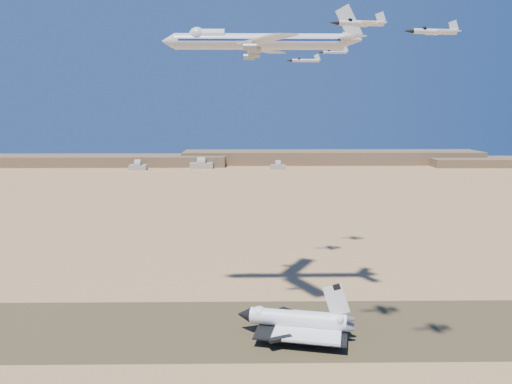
{
  "coord_description": "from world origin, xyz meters",
  "views": [
    {
      "loc": [
        2.57,
        -168.31,
        77.98
      ],
      "look_at": [
        5.01,
        8.0,
        48.35
      ],
      "focal_mm": 35.0,
      "sensor_mm": 36.0,
      "label": 1
    }
  ],
  "objects_px": {
    "carrier_747": "(253,41)",
    "chase_jet_a": "(360,23)",
    "crew_c": "(334,348)",
    "chase_jet_d": "(334,52)",
    "chase_jet_c": "(305,60)",
    "crew_a": "(320,339)",
    "chase_jet_b": "(434,31)",
    "shuttle": "(297,321)",
    "crew_b": "(319,344)"
  },
  "relations": [
    {
      "from": "carrier_747",
      "to": "crew_c",
      "type": "xyz_separation_m",
      "value": [
        25.75,
        -36.14,
        -100.97
      ]
    },
    {
      "from": "chase_jet_a",
      "to": "chase_jet_b",
      "type": "xyz_separation_m",
      "value": [
        15.67,
        -14.89,
        -4.42
      ]
    },
    {
      "from": "carrier_747",
      "to": "crew_a",
      "type": "distance_m",
      "value": 107.65
    },
    {
      "from": "crew_b",
      "to": "chase_jet_b",
      "type": "height_order",
      "value": "chase_jet_b"
    },
    {
      "from": "carrier_747",
      "to": "chase_jet_a",
      "type": "xyz_separation_m",
      "value": [
        29.7,
        -41.54,
        -0.23
      ]
    },
    {
      "from": "shuttle",
      "to": "crew_c",
      "type": "relative_size",
      "value": 21.71
    },
    {
      "from": "chase_jet_b",
      "to": "chase_jet_d",
      "type": "relative_size",
      "value": 0.98
    },
    {
      "from": "chase_jet_d",
      "to": "crew_b",
      "type": "bearing_deg",
      "value": -99.4
    },
    {
      "from": "shuttle",
      "to": "carrier_747",
      "type": "relative_size",
      "value": 0.56
    },
    {
      "from": "shuttle",
      "to": "crew_c",
      "type": "height_order",
      "value": "shuttle"
    },
    {
      "from": "crew_a",
      "to": "chase_jet_d",
      "type": "height_order",
      "value": "chase_jet_d"
    },
    {
      "from": "shuttle",
      "to": "chase_jet_d",
      "type": "distance_m",
      "value": 138.72
    },
    {
      "from": "crew_a",
      "to": "chase_jet_a",
      "type": "relative_size",
      "value": 0.1
    },
    {
      "from": "carrier_747",
      "to": "crew_c",
      "type": "height_order",
      "value": "carrier_747"
    },
    {
      "from": "carrier_747",
      "to": "crew_a",
      "type": "relative_size",
      "value": 46.24
    },
    {
      "from": "crew_b",
      "to": "chase_jet_b",
      "type": "distance_m",
      "value": 101.92
    },
    {
      "from": "crew_b",
      "to": "crew_a",
      "type": "bearing_deg",
      "value": -37.59
    },
    {
      "from": "chase_jet_c",
      "to": "chase_jet_d",
      "type": "height_order",
      "value": "chase_jet_d"
    },
    {
      "from": "crew_a",
      "to": "chase_jet_d",
      "type": "bearing_deg",
      "value": -17.39
    },
    {
      "from": "crew_a",
      "to": "crew_b",
      "type": "distance_m",
      "value": 4.27
    },
    {
      "from": "crew_a",
      "to": "chase_jet_c",
      "type": "bearing_deg",
      "value": -7.87
    },
    {
      "from": "shuttle",
      "to": "chase_jet_b",
      "type": "relative_size",
      "value": 2.75
    },
    {
      "from": "crew_b",
      "to": "chase_jet_c",
      "type": "relative_size",
      "value": 0.11
    },
    {
      "from": "crew_b",
      "to": "shuttle",
      "type": "bearing_deg",
      "value": 14.19
    },
    {
      "from": "crew_a",
      "to": "chase_jet_a",
      "type": "xyz_separation_m",
      "value": [
        7.45,
        -12.08,
        100.89
      ]
    },
    {
      "from": "chase_jet_d",
      "to": "crew_a",
      "type": "bearing_deg",
      "value": -99.27
    },
    {
      "from": "chase_jet_b",
      "to": "carrier_747",
      "type": "bearing_deg",
      "value": 121.28
    },
    {
      "from": "chase_jet_a",
      "to": "crew_b",
      "type": "bearing_deg",
      "value": 130.78
    },
    {
      "from": "crew_a",
      "to": "chase_jet_a",
      "type": "distance_m",
      "value": 101.88
    },
    {
      "from": "crew_b",
      "to": "chase_jet_d",
      "type": "distance_m",
      "value": 146.54
    },
    {
      "from": "crew_b",
      "to": "chase_jet_a",
      "type": "bearing_deg",
      "value": -156.61
    },
    {
      "from": "crew_b",
      "to": "crew_c",
      "type": "xyz_separation_m",
      "value": [
        4.54,
        -2.54,
        0.02
      ]
    },
    {
      "from": "shuttle",
      "to": "chase_jet_a",
      "type": "height_order",
      "value": "chase_jet_a"
    },
    {
      "from": "crew_a",
      "to": "chase_jet_d",
      "type": "relative_size",
      "value": 0.1
    },
    {
      "from": "chase_jet_c",
      "to": "chase_jet_d",
      "type": "distance_m",
      "value": 26.14
    },
    {
      "from": "carrier_747",
      "to": "crew_c",
      "type": "distance_m",
      "value": 110.29
    },
    {
      "from": "shuttle",
      "to": "chase_jet_d",
      "type": "xyz_separation_m",
      "value": [
        26.08,
        92.35,
        100.16
      ]
    },
    {
      "from": "chase_jet_c",
      "to": "chase_jet_b",
      "type": "bearing_deg",
      "value": -84.26
    },
    {
      "from": "chase_jet_b",
      "to": "chase_jet_c",
      "type": "height_order",
      "value": "chase_jet_c"
    },
    {
      "from": "chase_jet_b",
      "to": "crew_b",
      "type": "bearing_deg",
      "value": 129.11
    },
    {
      "from": "chase_jet_a",
      "to": "chase_jet_b",
      "type": "relative_size",
      "value": 1.12
    },
    {
      "from": "chase_jet_b",
      "to": "chase_jet_c",
      "type": "bearing_deg",
      "value": 94.03
    },
    {
      "from": "crew_c",
      "to": "crew_b",
      "type": "bearing_deg",
      "value": 34.71
    },
    {
      "from": "shuttle",
      "to": "carrier_747",
      "type": "xyz_separation_m",
      "value": [
        -14.69,
        25.17,
        96.6
      ]
    },
    {
      "from": "chase_jet_a",
      "to": "chase_jet_c",
      "type": "xyz_separation_m",
      "value": [
        -5.66,
        89.5,
        -2.03
      ]
    },
    {
      "from": "crew_c",
      "to": "chase_jet_a",
      "type": "xyz_separation_m",
      "value": [
        3.95,
        -5.4,
        100.74
      ]
    },
    {
      "from": "carrier_747",
      "to": "crew_b",
      "type": "xyz_separation_m",
      "value": [
        21.21,
        -33.6,
        -101.0
      ]
    },
    {
      "from": "shuttle",
      "to": "chase_jet_c",
      "type": "height_order",
      "value": "chase_jet_c"
    },
    {
      "from": "chase_jet_d",
      "to": "chase_jet_c",
      "type": "bearing_deg",
      "value": -129.45
    },
    {
      "from": "crew_b",
      "to": "chase_jet_d",
      "type": "relative_size",
      "value": 0.12
    }
  ]
}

